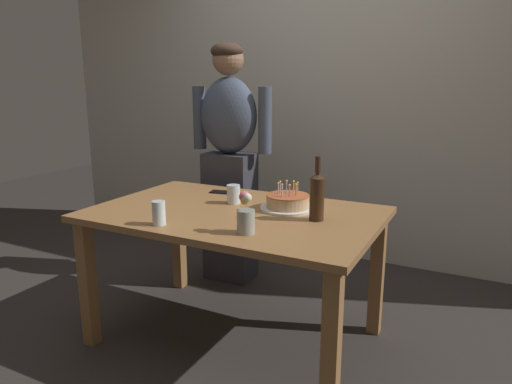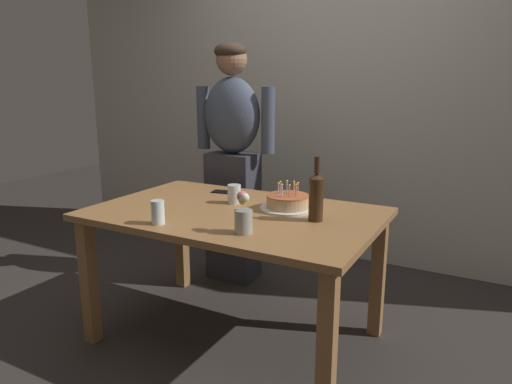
{
  "view_description": "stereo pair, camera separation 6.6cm",
  "coord_description": "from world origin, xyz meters",
  "px_view_note": "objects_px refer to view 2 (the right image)",
  "views": [
    {
      "loc": [
        1.18,
        -2.07,
        1.41
      ],
      "look_at": [
        0.09,
        0.06,
        0.84
      ],
      "focal_mm": 32.74,
      "sensor_mm": 36.0,
      "label": 1
    },
    {
      "loc": [
        1.24,
        -2.04,
        1.41
      ],
      "look_at": [
        0.09,
        0.06,
        0.84
      ],
      "focal_mm": 32.74,
      "sensor_mm": 36.0,
      "label": 2
    }
  ],
  "objects_px": {
    "water_glass_near": "(234,194)",
    "birthday_cake": "(288,203)",
    "water_glass_far": "(158,212)",
    "flower_vase": "(243,216)",
    "wine_bottle": "(316,196)",
    "person_man_bearded": "(233,160)",
    "cell_phone": "(224,192)"
  },
  "relations": [
    {
      "from": "cell_phone",
      "to": "person_man_bearded",
      "type": "height_order",
      "value": "person_man_bearded"
    },
    {
      "from": "flower_vase",
      "to": "birthday_cake",
      "type": "bearing_deg",
      "value": 88.95
    },
    {
      "from": "birthday_cake",
      "to": "water_glass_far",
      "type": "distance_m",
      "value": 0.69
    },
    {
      "from": "cell_phone",
      "to": "flower_vase",
      "type": "relative_size",
      "value": 0.75
    },
    {
      "from": "person_man_bearded",
      "to": "birthday_cake",
      "type": "bearing_deg",
      "value": 140.82
    },
    {
      "from": "water_glass_near",
      "to": "cell_phone",
      "type": "bearing_deg",
      "value": 134.97
    },
    {
      "from": "wine_bottle",
      "to": "person_man_bearded",
      "type": "bearing_deg",
      "value": 142.63
    },
    {
      "from": "birthday_cake",
      "to": "wine_bottle",
      "type": "height_order",
      "value": "wine_bottle"
    },
    {
      "from": "birthday_cake",
      "to": "water_glass_far",
      "type": "relative_size",
      "value": 2.55
    },
    {
      "from": "birthday_cake",
      "to": "water_glass_near",
      "type": "relative_size",
      "value": 2.82
    },
    {
      "from": "person_man_bearded",
      "to": "cell_phone",
      "type": "bearing_deg",
      "value": 113.87
    },
    {
      "from": "birthday_cake",
      "to": "water_glass_far",
      "type": "bearing_deg",
      "value": -129.23
    },
    {
      "from": "water_glass_near",
      "to": "water_glass_far",
      "type": "height_order",
      "value": "water_glass_far"
    },
    {
      "from": "birthday_cake",
      "to": "water_glass_far",
      "type": "height_order",
      "value": "birthday_cake"
    },
    {
      "from": "cell_phone",
      "to": "flower_vase",
      "type": "height_order",
      "value": "flower_vase"
    },
    {
      "from": "flower_vase",
      "to": "person_man_bearded",
      "type": "bearing_deg",
      "value": 123.51
    },
    {
      "from": "wine_bottle",
      "to": "cell_phone",
      "type": "relative_size",
      "value": 2.22
    },
    {
      "from": "water_glass_far",
      "to": "flower_vase",
      "type": "bearing_deg",
      "value": 10.07
    },
    {
      "from": "wine_bottle",
      "to": "water_glass_near",
      "type": "bearing_deg",
      "value": 169.37
    },
    {
      "from": "flower_vase",
      "to": "person_man_bearded",
      "type": "xyz_separation_m",
      "value": [
        -0.67,
        1.01,
        0.05
      ]
    },
    {
      "from": "water_glass_near",
      "to": "person_man_bearded",
      "type": "xyz_separation_m",
      "value": [
        -0.36,
        0.58,
        0.08
      ]
    },
    {
      "from": "birthday_cake",
      "to": "wine_bottle",
      "type": "xyz_separation_m",
      "value": [
        0.21,
        -0.12,
        0.09
      ]
    },
    {
      "from": "water_glass_far",
      "to": "person_man_bearded",
      "type": "distance_m",
      "value": 1.12
    },
    {
      "from": "wine_bottle",
      "to": "person_man_bearded",
      "type": "height_order",
      "value": "person_man_bearded"
    },
    {
      "from": "water_glass_far",
      "to": "person_man_bearded",
      "type": "relative_size",
      "value": 0.07
    },
    {
      "from": "wine_bottle",
      "to": "cell_phone",
      "type": "distance_m",
      "value": 0.78
    },
    {
      "from": "wine_bottle",
      "to": "water_glass_far",
      "type": "bearing_deg",
      "value": -147.34
    },
    {
      "from": "water_glass_near",
      "to": "flower_vase",
      "type": "xyz_separation_m",
      "value": [
        0.31,
        -0.44,
        0.03
      ]
    },
    {
      "from": "water_glass_far",
      "to": "cell_phone",
      "type": "bearing_deg",
      "value": 95.64
    },
    {
      "from": "water_glass_far",
      "to": "flower_vase",
      "type": "xyz_separation_m",
      "value": [
        0.43,
        0.08,
        0.02
      ]
    },
    {
      "from": "wine_bottle",
      "to": "cell_phone",
      "type": "bearing_deg",
      "value": 158.14
    },
    {
      "from": "water_glass_near",
      "to": "birthday_cake",
      "type": "bearing_deg",
      "value": 4.36
    }
  ]
}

